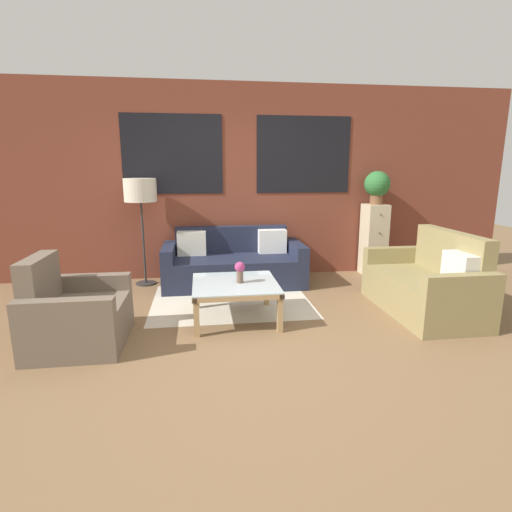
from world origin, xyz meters
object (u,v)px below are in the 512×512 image
at_px(settee_vintage, 427,286).
at_px(armchair_corner, 76,315).
at_px(flower_vase, 240,270).
at_px(floor_lamp, 140,193).
at_px(potted_plant, 377,185).
at_px(coffee_table, 235,288).
at_px(couch_dark, 234,264).
at_px(drawer_cabinet, 374,240).

distance_m(settee_vintage, armchair_corner, 3.70).
bearing_deg(settee_vintage, flower_vase, 178.53).
xyz_separation_m(floor_lamp, potted_plant, (3.41, 0.08, 0.09)).
bearing_deg(coffee_table, flower_vase, -20.11).
bearing_deg(flower_vase, couch_dark, 88.09).
distance_m(couch_dark, coffee_table, 1.38).
relative_size(couch_dark, armchair_corner, 2.09).
relative_size(armchair_corner, flower_vase, 4.06).
bearing_deg(settee_vintage, drawer_cabinet, 86.78).
xyz_separation_m(settee_vintage, floor_lamp, (-3.31, 1.60, 0.97)).
xyz_separation_m(coffee_table, flower_vase, (0.05, -0.02, 0.20)).
xyz_separation_m(armchair_corner, floor_lamp, (0.37, 1.94, 1.00)).
relative_size(floor_lamp, drawer_cabinet, 1.37).
distance_m(coffee_table, flower_vase, 0.20).
bearing_deg(armchair_corner, potted_plant, 28.08).
bearing_deg(coffee_table, couch_dark, 85.92).
distance_m(settee_vintage, coffee_table, 2.17).
relative_size(armchair_corner, floor_lamp, 0.63).
relative_size(couch_dark, flower_vase, 8.48).
bearing_deg(drawer_cabinet, coffee_table, -144.73).
height_order(settee_vintage, potted_plant, potted_plant).
distance_m(drawer_cabinet, flower_vase, 2.74).
bearing_deg(potted_plant, settee_vintage, -93.22).
xyz_separation_m(armchair_corner, drawer_cabinet, (3.78, 2.02, 0.26)).
xyz_separation_m(couch_dark, settee_vintage, (2.07, -1.45, 0.03)).
bearing_deg(armchair_corner, flower_vase, 14.20).
distance_m(settee_vintage, flower_vase, 2.13).
relative_size(armchair_corner, potted_plant, 1.89).
relative_size(coffee_table, floor_lamp, 0.61).
relative_size(floor_lamp, potted_plant, 3.01).
bearing_deg(drawer_cabinet, couch_dark, -174.00).
bearing_deg(floor_lamp, potted_plant, 1.31).
bearing_deg(armchair_corner, floor_lamp, 79.11).
bearing_deg(armchair_corner, drawer_cabinet, 28.08).
xyz_separation_m(drawer_cabinet, potted_plant, (-0.00, 0.00, 0.82)).
xyz_separation_m(couch_dark, drawer_cabinet, (2.17, 0.23, 0.26)).
distance_m(armchair_corner, coffee_table, 1.57).
relative_size(settee_vintage, armchair_corner, 1.61).
bearing_deg(coffee_table, settee_vintage, -1.93).
height_order(coffee_table, potted_plant, potted_plant).
distance_m(couch_dark, armchair_corner, 2.41).
height_order(armchair_corner, coffee_table, armchair_corner).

